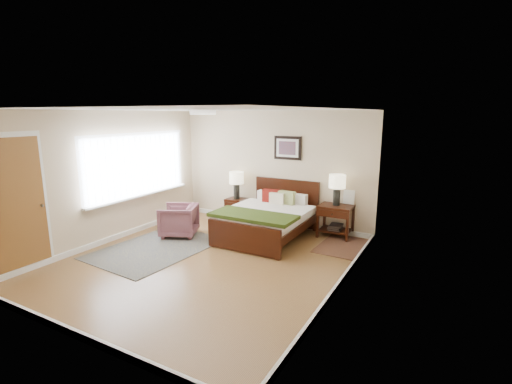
% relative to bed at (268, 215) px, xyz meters
% --- Properties ---
extents(floor, '(5.00, 5.00, 0.00)m').
position_rel_bed_xyz_m(floor, '(-0.35, -1.56, -0.48)').
color(floor, brown).
rests_on(floor, ground).
extents(back_wall, '(4.50, 0.04, 2.50)m').
position_rel_bed_xyz_m(back_wall, '(-0.35, 0.94, 0.77)').
color(back_wall, '#C2AD8C').
rests_on(back_wall, ground).
extents(front_wall, '(4.50, 0.04, 2.50)m').
position_rel_bed_xyz_m(front_wall, '(-0.35, -4.06, 0.77)').
color(front_wall, '#C2AD8C').
rests_on(front_wall, ground).
extents(left_wall, '(0.04, 5.00, 2.50)m').
position_rel_bed_xyz_m(left_wall, '(-2.60, -1.56, 0.77)').
color(left_wall, '#C2AD8C').
rests_on(left_wall, ground).
extents(right_wall, '(0.04, 5.00, 2.50)m').
position_rel_bed_xyz_m(right_wall, '(1.90, -1.56, 0.77)').
color(right_wall, '#C2AD8C').
rests_on(right_wall, ground).
extents(ceiling, '(4.50, 5.00, 0.02)m').
position_rel_bed_xyz_m(ceiling, '(-0.35, -1.56, 2.02)').
color(ceiling, white).
rests_on(ceiling, back_wall).
extents(window, '(0.11, 2.72, 1.32)m').
position_rel_bed_xyz_m(window, '(-2.55, -0.86, 0.90)').
color(window, silver).
rests_on(window, left_wall).
extents(door, '(0.06, 1.00, 2.18)m').
position_rel_bed_xyz_m(door, '(-2.58, -3.31, 0.59)').
color(door, silver).
rests_on(door, ground).
extents(ceil_fixture, '(0.44, 0.44, 0.08)m').
position_rel_bed_xyz_m(ceil_fixture, '(-0.35, -1.56, 1.99)').
color(ceil_fixture, white).
rests_on(ceil_fixture, ceiling).
extents(bed, '(1.59, 1.91, 1.03)m').
position_rel_bed_xyz_m(bed, '(0.00, 0.00, 0.00)').
color(bed, black).
rests_on(bed, ground).
extents(wall_art, '(0.62, 0.05, 0.50)m').
position_rel_bed_xyz_m(wall_art, '(0.00, 0.91, 1.24)').
color(wall_art, black).
rests_on(wall_art, back_wall).
extents(nightstand_left, '(0.45, 0.40, 0.53)m').
position_rel_bed_xyz_m(nightstand_left, '(-1.16, 0.69, -0.07)').
color(nightstand_left, black).
rests_on(nightstand_left, ground).
extents(nightstand_right, '(0.66, 0.49, 0.65)m').
position_rel_bed_xyz_m(nightstand_right, '(1.16, 0.70, -0.08)').
color(nightstand_right, black).
rests_on(nightstand_right, ground).
extents(lamp_left, '(0.32, 0.32, 0.61)m').
position_rel_bed_xyz_m(lamp_left, '(-1.16, 0.71, 0.48)').
color(lamp_left, black).
rests_on(lamp_left, nightstand_left).
extents(lamp_right, '(0.32, 0.32, 0.61)m').
position_rel_bed_xyz_m(lamp_right, '(1.16, 0.71, 0.60)').
color(lamp_right, black).
rests_on(lamp_right, nightstand_right).
extents(armchair, '(0.93, 0.92, 0.64)m').
position_rel_bed_xyz_m(armchair, '(-1.63, -0.75, -0.16)').
color(armchair, brown).
rests_on(armchair, ground).
extents(rug_persian, '(1.77, 2.37, 0.01)m').
position_rel_bed_xyz_m(rug_persian, '(-1.52, -1.52, -0.47)').
color(rug_persian, '#0B183A').
rests_on(rug_persian, ground).
extents(rug_navy, '(0.84, 1.23, 0.01)m').
position_rel_bed_xyz_m(rug_navy, '(1.45, 0.24, -0.47)').
color(rug_navy, black).
rests_on(rug_navy, ground).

